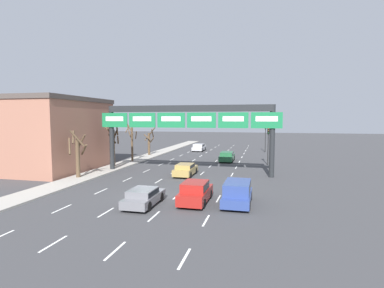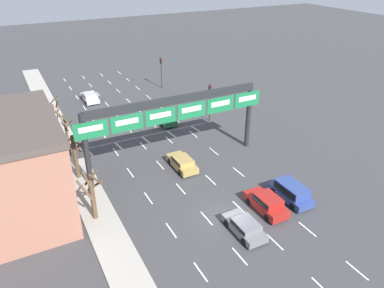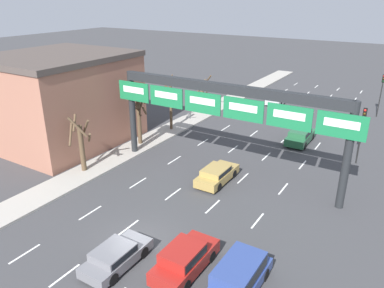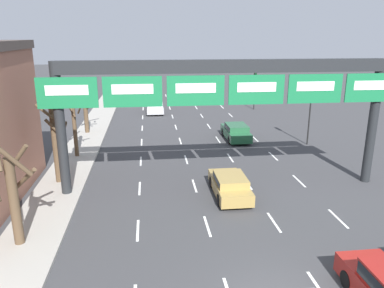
{
  "view_description": "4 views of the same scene",
  "coord_description": "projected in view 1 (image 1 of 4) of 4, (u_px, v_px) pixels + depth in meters",
  "views": [
    {
      "loc": [
        8.2,
        -21.11,
        6.09
      ],
      "look_at": [
        1.3,
        7.6,
        3.55
      ],
      "focal_mm": 28.0,
      "sensor_mm": 36.0,
      "label": 1
    },
    {
      "loc": [
        -14.37,
        -20.84,
        20.1
      ],
      "look_at": [
        -0.02,
        6.8,
        4.05
      ],
      "focal_mm": 35.0,
      "sensor_mm": 36.0,
      "label": 2
    },
    {
      "loc": [
        12.13,
        -13.7,
        13.64
      ],
      "look_at": [
        -0.58,
        6.88,
        3.88
      ],
      "focal_mm": 35.0,
      "sensor_mm": 36.0,
      "label": 3
    },
    {
      "loc": [
        -4.25,
        -9.86,
        8.83
      ],
      "look_at": [
        -1.49,
        13.67,
        1.86
      ],
      "focal_mm": 35.0,
      "sensor_mm": 36.0,
      "label": 4
    }
  ],
  "objects": [
    {
      "name": "tree_bare_third",
      "position": [
        78.0,
        153.0,
        30.06
      ],
      "size": [
        2.18,
        2.18,
        4.79
      ],
      "color": "brown",
      "rests_on": "sidewalk_left"
    },
    {
      "name": "car_grey",
      "position": [
        144.0,
        196.0,
        20.85
      ],
      "size": [
        1.83,
        4.1,
        1.22
      ],
      "color": "slate",
      "rests_on": "ground_plane"
    },
    {
      "name": "traffic_light_near_gantry",
      "position": [
        266.0,
        132.0,
        53.53
      ],
      "size": [
        0.3,
        0.35,
        5.04
      ],
      "color": "black",
      "rests_on": "ground_plane"
    },
    {
      "name": "tree_bare_second",
      "position": [
        149.0,
        141.0,
        48.69
      ],
      "size": [
        1.79,
        1.76,
        4.54
      ],
      "color": "brown",
      "rests_on": "sidewalk_left"
    },
    {
      "name": "car_red",
      "position": [
        195.0,
        191.0,
        21.58
      ],
      "size": [
        1.86,
        4.32,
        1.56
      ],
      "color": "maroon",
      "rests_on": "ground_plane"
    },
    {
      "name": "tree_bare_furthest",
      "position": [
        132.0,
        140.0,
        41.69
      ],
      "size": [
        1.75,
        1.73,
        5.69
      ],
      "color": "brown",
      "rests_on": "sidewalk_left"
    },
    {
      "name": "tree_bare_closest",
      "position": [
        114.0,
        145.0,
        36.87
      ],
      "size": [
        1.66,
        1.67,
        4.95
      ],
      "color": "brown",
      "rests_on": "sidewalk_left"
    },
    {
      "name": "lane_dashes",
      "position": [
        193.0,
        169.0,
        35.96
      ],
      "size": [
        10.02,
        67.0,
        0.01
      ],
      "color": "white",
      "rests_on": "ground_plane"
    },
    {
      "name": "suv_blue",
      "position": [
        237.0,
        192.0,
        21.15
      ],
      "size": [
        1.94,
        4.32,
        1.63
      ],
      "color": "navy",
      "rests_on": "ground_plane"
    },
    {
      "name": "car_gold",
      "position": [
        185.0,
        169.0,
        31.83
      ],
      "size": [
        1.82,
        4.28,
        1.28
      ],
      "color": "#A88947",
      "rests_on": "ground_plane"
    },
    {
      "name": "ground_plane",
      "position": [
        152.0,
        198.0,
        22.88
      ],
      "size": [
        220.0,
        220.0,
        0.0
      ],
      "primitive_type": "plane",
      "color": "#3D3D3F"
    },
    {
      "name": "building_near",
      "position": [
        46.0,
        134.0,
        35.57
      ],
      "size": [
        11.28,
        12.48,
        8.5
      ],
      "color": "#9E6651",
      "rests_on": "ground_plane"
    },
    {
      "name": "sidewalk_left",
      "position": [
        44.0,
        190.0,
        25.12
      ],
      "size": [
        2.8,
        110.0,
        0.15
      ],
      "color": "#A8A399",
      "rests_on": "ground_plane"
    },
    {
      "name": "sign_gantry",
      "position": [
        187.0,
        120.0,
        32.54
      ],
      "size": [
        20.04,
        0.7,
        7.5
      ],
      "color": "#232628",
      "rests_on": "ground_plane"
    },
    {
      "name": "car_silver",
      "position": [
        199.0,
        147.0,
        55.88
      ],
      "size": [
        1.95,
        4.36,
        1.33
      ],
      "color": "#B7B7BC",
      "rests_on": "ground_plane"
    },
    {
      "name": "traffic_light_mid_block",
      "position": [
        268.0,
        138.0,
        38.67
      ],
      "size": [
        0.3,
        0.35,
        4.95
      ],
      "color": "black",
      "rests_on": "ground_plane"
    },
    {
      "name": "car_green",
      "position": [
        227.0,
        156.0,
        42.31
      ],
      "size": [
        1.87,
        4.49,
        1.38
      ],
      "color": "#235B38",
      "rests_on": "ground_plane"
    }
  ]
}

